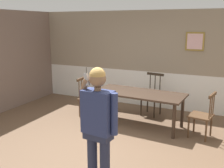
{
  "coord_description": "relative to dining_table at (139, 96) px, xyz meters",
  "views": [
    {
      "loc": [
        2.11,
        -4.06,
        2.28
      ],
      "look_at": [
        0.38,
        -0.35,
        1.34
      ],
      "focal_mm": 42.53,
      "sensor_mm": 36.0,
      "label": 1
    }
  ],
  "objects": [
    {
      "name": "person_figure",
      "position": [
        0.28,
        -2.48,
        0.32
      ],
      "size": [
        0.58,
        0.27,
        1.73
      ],
      "rotation": [
        0.0,
        0.0,
        3.04
      ],
      "color": "#282E49",
      "rests_on": "ground_plane"
    },
    {
      "name": "ground_plane",
      "position": [
        -0.24,
        -1.39,
        -0.69
      ],
      "size": [
        7.34,
        7.34,
        0.0
      ],
      "primitive_type": "plane",
      "color": "brown"
    },
    {
      "name": "chair_by_doorway",
      "position": [
        -1.39,
        0.08,
        -0.22
      ],
      "size": [
        0.45,
        0.45,
        0.96
      ],
      "rotation": [
        0.0,
        0.0,
        4.76
      ],
      "color": "#513823",
      "rests_on": "ground_plane"
    },
    {
      "name": "chair_at_table_head",
      "position": [
        0.06,
        0.83,
        -0.19
      ],
      "size": [
        0.52,
        0.52,
        1.05
      ],
      "rotation": [
        0.0,
        0.0,
        2.99
      ],
      "color": "#2D2319",
      "rests_on": "ground_plane"
    },
    {
      "name": "chair_near_window",
      "position": [
        1.39,
        -0.09,
        -0.22
      ],
      "size": [
        0.51,
        0.51,
        0.95
      ],
      "rotation": [
        0.0,
        0.0,
        1.39
      ],
      "color": "#513823",
      "rests_on": "ground_plane"
    },
    {
      "name": "room_back_partition",
      "position": [
        -0.24,
        1.52,
        0.57
      ],
      "size": [
        6.67,
        0.17,
        2.62
      ],
      "color": "gray",
      "rests_on": "ground_plane"
    },
    {
      "name": "dining_table",
      "position": [
        0.0,
        0.0,
        0.0
      ],
      "size": [
        2.06,
        1.0,
        0.77
      ],
      "rotation": [
        0.0,
        0.0,
        -0.06
      ],
      "color": "#38281E",
      "rests_on": "ground_plane"
    }
  ]
}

